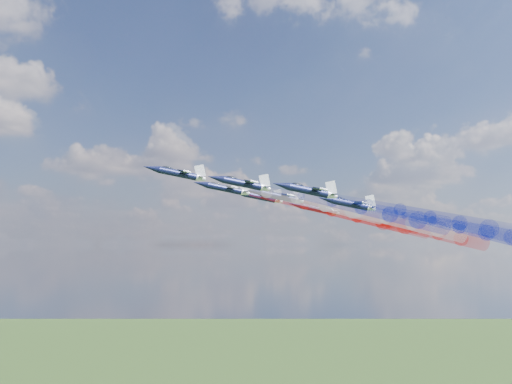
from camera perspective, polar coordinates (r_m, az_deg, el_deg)
jet_lead at (r=136.65m, az=-6.97°, el=1.64°), size 16.77×14.77×6.40m
trail_lead at (r=142.62m, az=3.61°, el=-0.53°), size 41.42×16.93×11.90m
jet_inner_left at (r=131.37m, az=-1.24°, el=0.77°), size 16.77×14.77×6.40m
trail_inner_left at (r=139.97m, az=9.35°, el=-1.42°), size 41.42×16.93×11.90m
jet_inner_right at (r=148.07m, az=-2.83°, el=0.32°), size 16.77×14.77×6.40m
trail_inner_right at (r=155.78m, az=6.74°, el=-1.62°), size 41.42×16.93×11.90m
jet_outer_left at (r=124.74m, az=4.65°, el=0.12°), size 16.77×14.77×6.40m
trail_outer_left at (r=135.94m, az=15.23°, el=-2.09°), size 41.42×16.93×11.90m
jet_center_third at (r=143.99m, az=1.98°, el=-0.38°), size 16.77×14.77×6.40m
trail_center_third at (r=153.84m, az=11.46°, el=-2.31°), size 41.42×16.93×11.90m
jet_outer_right at (r=161.54m, az=0.33°, el=-0.45°), size 16.77×14.77×6.40m
trail_outer_right at (r=170.48m, az=8.95°, el=-2.18°), size 41.42×16.93×11.90m
jet_rear_left at (r=137.83m, az=8.33°, el=-1.05°), size 16.77×14.77×6.40m
trail_rear_left at (r=150.38m, az=17.65°, el=-2.96°), size 41.42×16.93×11.90m
jet_rear_right at (r=157.09m, az=5.39°, el=-1.50°), size 16.77×14.77×6.40m
trail_rear_right at (r=168.27m, az=13.89°, el=-3.18°), size 41.42×16.93×11.90m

